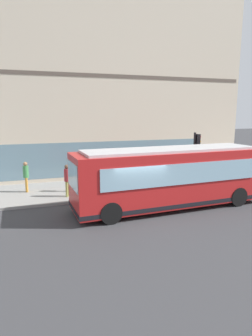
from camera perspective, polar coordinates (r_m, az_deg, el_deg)
ground at (r=14.10m, az=1.69°, el=-9.17°), size 120.00×120.00×0.00m
sidewalk_curb at (r=18.73m, az=-3.68°, el=-3.87°), size 4.98×40.00×0.15m
building_corner at (r=23.58m, az=-7.45°, el=15.15°), size 6.14×23.21×13.28m
city_bus_nearside at (r=15.00m, az=8.69°, el=-1.88°), size 2.99×10.14×3.07m
traffic_light_near_corner at (r=18.55m, az=13.62°, el=3.56°), size 0.32×0.49×3.47m
fire_hydrant at (r=19.50m, az=-7.04°, el=-2.02°), size 0.35×0.35×0.74m
pedestrian_walking_along_curb at (r=18.19m, az=-19.07°, el=-1.23°), size 0.32×0.32×1.82m
pedestrian_near_hydrant at (r=17.69m, az=-11.37°, el=-1.75°), size 0.32×0.32×1.55m
pedestrian_near_building_entrance at (r=16.58m, az=-11.51°, el=-1.96°), size 0.32×0.32×1.83m
newspaper_vending_box at (r=17.31m, az=0.74°, el=-3.27°), size 0.44×0.42×0.90m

